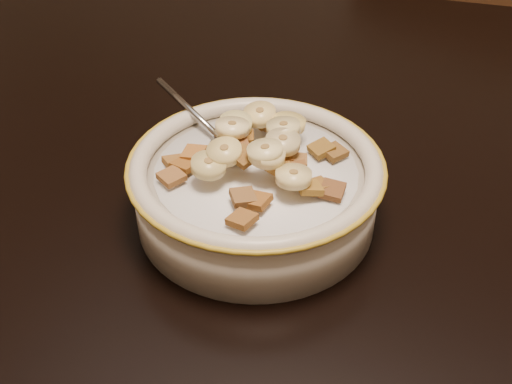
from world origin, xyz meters
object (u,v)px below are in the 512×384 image
(chair, at_px, (416,139))
(spoon, at_px, (232,150))
(table, at_px, (267,144))
(cereal_bowl, at_px, (256,195))

(chair, bearing_deg, spoon, -79.50)
(table, bearing_deg, cereal_bowl, -79.54)
(spoon, bearing_deg, chair, -159.92)
(table, xyz_separation_m, spoon, (0.00, -0.13, 0.08))
(table, height_order, chair, chair)
(cereal_bowl, bearing_deg, table, 102.67)
(cereal_bowl, bearing_deg, spoon, 145.93)
(spoon, bearing_deg, table, -144.10)
(table, xyz_separation_m, chair, (0.16, 0.49, -0.28))
(chair, bearing_deg, table, -83.43)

